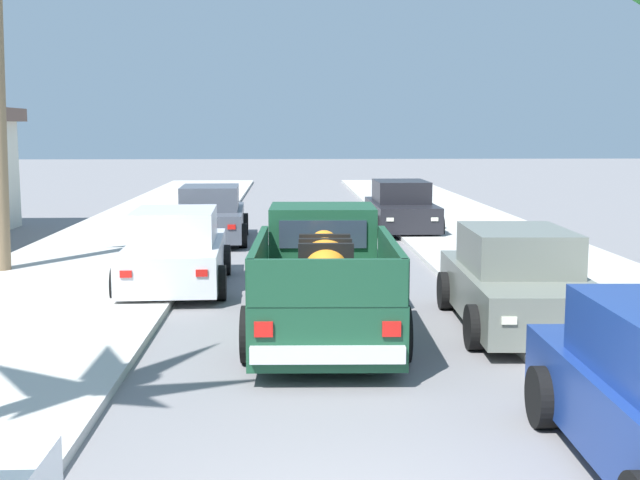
{
  "coord_description": "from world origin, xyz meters",
  "views": [
    {
      "loc": [
        -0.54,
        -5.49,
        3.05
      ],
      "look_at": [
        -0.01,
        8.09,
        1.2
      ],
      "focal_mm": 45.54,
      "sensor_mm": 36.0,
      "label": 1
    }
  ],
  "objects_px": {
    "car_left_near": "(517,282)",
    "pickup_truck": "(324,280)",
    "car_right_near": "(176,251)",
    "car_right_mid": "(211,216)",
    "car_left_mid": "(401,208)"
  },
  "relations": [
    {
      "from": "car_right_near",
      "to": "car_right_mid",
      "type": "bearing_deg",
      "value": 89.53
    },
    {
      "from": "pickup_truck",
      "to": "car_left_mid",
      "type": "bearing_deg",
      "value": 76.82
    },
    {
      "from": "pickup_truck",
      "to": "car_left_near",
      "type": "relative_size",
      "value": 1.22
    },
    {
      "from": "pickup_truck",
      "to": "car_left_mid",
      "type": "distance_m",
      "value": 12.54
    },
    {
      "from": "car_left_near",
      "to": "car_left_mid",
      "type": "xyz_separation_m",
      "value": [
        -0.15,
        11.93,
        0.0
      ]
    },
    {
      "from": "car_left_near",
      "to": "car_left_mid",
      "type": "bearing_deg",
      "value": 90.74
    },
    {
      "from": "car_right_near",
      "to": "car_left_mid",
      "type": "distance_m",
      "value": 10.18
    },
    {
      "from": "car_left_near",
      "to": "car_right_mid",
      "type": "distance_m",
      "value": 11.48
    },
    {
      "from": "car_left_near",
      "to": "car_right_near",
      "type": "distance_m",
      "value": 6.67
    },
    {
      "from": "pickup_truck",
      "to": "car_left_mid",
      "type": "height_order",
      "value": "pickup_truck"
    },
    {
      "from": "car_right_near",
      "to": "car_left_mid",
      "type": "height_order",
      "value": "same"
    },
    {
      "from": "pickup_truck",
      "to": "car_right_mid",
      "type": "xyz_separation_m",
      "value": [
        -2.66,
        10.26,
        -0.1
      ]
    },
    {
      "from": "car_left_near",
      "to": "car_right_mid",
      "type": "xyz_separation_m",
      "value": [
        -5.68,
        9.98,
        0.0
      ]
    },
    {
      "from": "car_left_near",
      "to": "car_right_near",
      "type": "xyz_separation_m",
      "value": [
        -5.73,
        3.41,
        0.0
      ]
    },
    {
      "from": "car_left_near",
      "to": "pickup_truck",
      "type": "bearing_deg",
      "value": -174.67
    }
  ]
}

